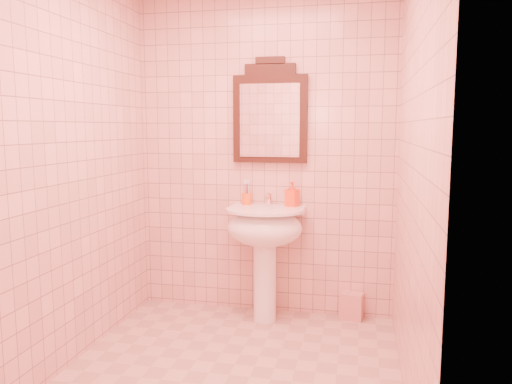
% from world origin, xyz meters
% --- Properties ---
extents(floor, '(2.20, 2.20, 0.00)m').
position_xyz_m(floor, '(0.00, 0.00, 0.00)').
color(floor, tan).
rests_on(floor, ground).
extents(back_wall, '(2.00, 0.02, 2.50)m').
position_xyz_m(back_wall, '(0.00, 1.10, 1.25)').
color(back_wall, beige).
rests_on(back_wall, floor).
extents(pedestal_sink, '(0.58, 0.58, 0.86)m').
position_xyz_m(pedestal_sink, '(0.05, 0.87, 0.66)').
color(pedestal_sink, white).
rests_on(pedestal_sink, floor).
extents(faucet, '(0.04, 0.16, 0.11)m').
position_xyz_m(faucet, '(0.05, 1.01, 0.92)').
color(faucet, white).
rests_on(faucet, pedestal_sink).
extents(mirror, '(0.57, 0.06, 0.79)m').
position_xyz_m(mirror, '(0.05, 1.07, 1.56)').
color(mirror, black).
rests_on(mirror, back_wall).
extents(toothbrush_cup, '(0.07, 0.07, 0.17)m').
position_xyz_m(toothbrush_cup, '(-0.13, 1.03, 0.91)').
color(toothbrush_cup, '#F05A14').
rests_on(toothbrush_cup, pedestal_sink).
extents(soap_dispenser, '(0.11, 0.11, 0.19)m').
position_xyz_m(soap_dispenser, '(0.23, 1.02, 0.96)').
color(soap_dispenser, '#EC3D13').
rests_on(soap_dispenser, pedestal_sink).
extents(towel, '(0.18, 0.14, 0.20)m').
position_xyz_m(towel, '(0.69, 1.04, 0.10)').
color(towel, pink).
rests_on(towel, floor).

